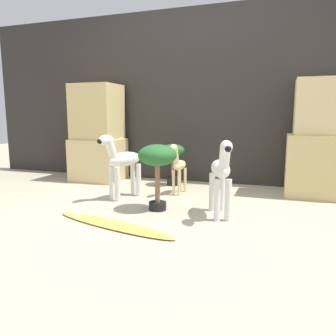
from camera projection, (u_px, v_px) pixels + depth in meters
name	position (u px, v px, depth m)	size (l,w,h in m)	color
ground_plane	(160.00, 217.00, 2.85)	(14.00, 14.00, 0.00)	#B2A88E
wall_back	(203.00, 97.00, 4.19)	(6.40, 0.08, 2.20)	#2D2B28
rock_pillar_left	(98.00, 135.00, 4.36)	(0.63, 0.55, 1.27)	#DBC184
rock_pillar_right	(318.00, 144.00, 3.51)	(0.63, 0.55, 1.25)	#D1B775
zebra_right	(221.00, 172.00, 2.78)	(0.29, 0.55, 0.68)	silver
zebra_left	(122.00, 162.00, 3.40)	(0.32, 0.54, 0.68)	silver
giraffe_figurine	(178.00, 165.00, 3.60)	(0.13, 0.40, 0.57)	beige
potted_palm_front	(157.00, 160.00, 2.97)	(0.36, 0.36, 0.61)	black
potted_palm_back	(173.00, 155.00, 4.06)	(0.29, 0.29, 0.52)	black
surfboard	(112.00, 224.00, 2.61)	(1.19, 0.46, 0.07)	gold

